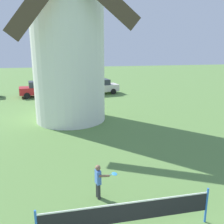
{
  "coord_description": "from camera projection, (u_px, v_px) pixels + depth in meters",
  "views": [
    {
      "loc": [
        -1.72,
        -3.28,
        4.97
      ],
      "look_at": [
        -0.13,
        4.21,
        2.94
      ],
      "focal_mm": 39.82,
      "sensor_mm": 36.0,
      "label": 1
    }
  ],
  "objects": [
    {
      "name": "parked_car_cream",
      "position": [
        97.0,
        87.0,
        26.5
      ],
      "size": [
        4.67,
        2.48,
        1.56
      ],
      "color": "silver",
      "rests_on": "ground_plane"
    },
    {
      "name": "parked_car_red",
      "position": [
        42.0,
        88.0,
        25.31
      ],
      "size": [
        4.52,
        2.35,
        1.56
      ],
      "color": "red",
      "rests_on": "ground_plane"
    },
    {
      "name": "player_far",
      "position": [
        99.0,
        179.0,
        8.24
      ],
      "size": [
        0.76,
        0.4,
        1.21
      ],
      "color": "#333338",
      "rests_on": "ground_plane"
    },
    {
      "name": "windmill",
      "position": [
        67.0,
        22.0,
        15.72
      ],
      "size": [
        7.99,
        5.43,
        13.18
      ],
      "color": "white",
      "rests_on": "ground_plane"
    },
    {
      "name": "tennis_net",
      "position": [
        128.0,
        212.0,
        6.61
      ],
      "size": [
        4.75,
        0.06,
        1.1
      ],
      "color": "blue",
      "rests_on": "ground_plane"
    }
  ]
}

